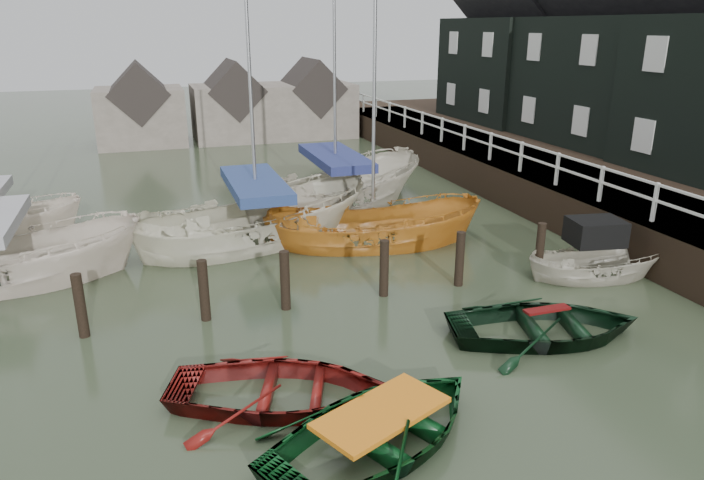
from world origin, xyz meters
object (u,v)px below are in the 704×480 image
object	(u,v)px
rowboat_green	(381,445)
sailboat_c	(372,243)
sailboat_b	(258,238)
motorboat	(595,273)
rowboat_red	(281,402)
rowboat_dkgreen	(544,337)
sailboat_d	(336,206)

from	to	relation	value
rowboat_green	sailboat_c	distance (m)	9.54
sailboat_b	sailboat_c	bearing A→B (deg)	-129.79
motorboat	sailboat_b	distance (m)	9.58
rowboat_red	sailboat_b	distance (m)	8.77
sailboat_b	rowboat_green	bearing A→B (deg)	162.97
rowboat_dkgreen	sailboat_d	world-z (taller)	sailboat_d
rowboat_dkgreen	sailboat_c	size ratio (longest dim) A/B	0.37
rowboat_green	rowboat_red	bearing A→B (deg)	12.05
rowboat_green	sailboat_b	size ratio (longest dim) A/B	0.32
rowboat_red	sailboat_d	xyz separation A→B (m)	(4.43, 11.39, 0.06)
rowboat_red	sailboat_c	distance (m)	8.56
motorboat	sailboat_d	xyz separation A→B (m)	(-4.47, 8.34, -0.06)
rowboat_green	sailboat_c	size ratio (longest dim) A/B	0.37
rowboat_red	motorboat	bearing A→B (deg)	-51.32
sailboat_b	sailboat_c	distance (m)	3.47
rowboat_red	rowboat_green	bearing A→B (deg)	-123.57
sailboat_d	motorboat	bearing A→B (deg)	-176.78
rowboat_red	sailboat_d	bearing A→B (deg)	-1.49
rowboat_red	motorboat	world-z (taller)	motorboat
rowboat_red	rowboat_dkgreen	xyz separation A→B (m)	(5.72, 0.62, 0.00)
sailboat_d	rowboat_red	bearing A→B (deg)	133.78
rowboat_dkgreen	motorboat	bearing A→B (deg)	-39.30
rowboat_red	motorboat	size ratio (longest dim) A/B	0.99
rowboat_dkgreen	sailboat_b	distance (m)	9.27
sailboat_c	sailboat_d	distance (m)	4.02
rowboat_dkgreen	sailboat_c	bearing A→B (deg)	24.76
motorboat	rowboat_dkgreen	bearing A→B (deg)	136.71
motorboat	sailboat_d	world-z (taller)	sailboat_d
rowboat_red	motorboat	xyz separation A→B (m)	(8.90, 3.05, 0.12)
sailboat_c	motorboat	bearing A→B (deg)	-121.27
rowboat_red	motorboat	distance (m)	9.41
sailboat_b	sailboat_d	size ratio (longest dim) A/B	1.06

